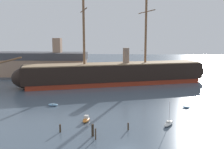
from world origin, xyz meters
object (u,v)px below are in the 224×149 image
(dockside_warehouse_left, at_px, (41,65))
(sailboat_foreground_right, at_px, (169,123))
(motorboat_foreground_left, at_px, (86,119))
(dinghy_mid_right, at_px, (187,107))
(mooring_piling_left_pair, at_px, (128,126))
(seagull_in_flight, at_px, (143,51))
(mooring_piling_midwater, at_px, (96,134))
(tall_ship, at_px, (116,73))
(motorboat_distant_centre, at_px, (128,78))
(dinghy_mid_left, at_px, (53,105))
(mooring_piling_right_pair, at_px, (93,130))
(mooring_piling_nearest, at_px, (60,128))

(dockside_warehouse_left, bearing_deg, sailboat_foreground_right, -50.33)
(motorboat_foreground_left, bearing_deg, dinghy_mid_right, 26.06)
(motorboat_foreground_left, height_order, sailboat_foreground_right, sailboat_foreground_right)
(motorboat_foreground_left, relative_size, mooring_piling_left_pair, 2.18)
(mooring_piling_left_pair, bearing_deg, seagull_in_flight, 80.07)
(dinghy_mid_right, bearing_deg, seagull_in_flight, 156.54)
(mooring_piling_midwater, bearing_deg, tall_ship, 89.04)
(motorboat_foreground_left, distance_m, mooring_piling_midwater, 9.36)
(sailboat_foreground_right, relative_size, dinghy_mid_right, 2.29)
(motorboat_distant_centre, bearing_deg, dinghy_mid_left, -115.06)
(mooring_piling_right_pair, distance_m, mooring_piling_midwater, 1.54)
(mooring_piling_midwater, bearing_deg, mooring_piling_left_pair, 40.59)
(mooring_piling_nearest, height_order, dockside_warehouse_left, dockside_warehouse_left)
(motorboat_foreground_left, xyz_separation_m, mooring_piling_midwater, (3.11, -8.82, 0.54))
(mooring_piling_left_pair, relative_size, mooring_piling_right_pair, 0.64)
(dinghy_mid_left, bearing_deg, tall_ship, 64.17)
(sailboat_foreground_right, xyz_separation_m, mooring_piling_nearest, (-20.27, -4.87, 0.32))
(mooring_piling_right_pair, relative_size, mooring_piling_midwater, 1.12)
(tall_ship, bearing_deg, mooring_piling_right_pair, -91.83)
(mooring_piling_midwater, bearing_deg, dinghy_mid_right, 45.49)
(sailboat_foreground_right, distance_m, dinghy_mid_left, 29.23)
(tall_ship, bearing_deg, motorboat_foreground_left, -95.62)
(dinghy_mid_right, bearing_deg, mooring_piling_right_pair, -137.55)
(dockside_warehouse_left, bearing_deg, tall_ship, -21.62)
(dinghy_mid_left, height_order, dinghy_mid_right, dinghy_mid_left)
(mooring_piling_midwater, bearing_deg, dinghy_mid_left, 124.14)
(motorboat_distant_centre, xyz_separation_m, mooring_piling_midwater, (-5.11, -58.97, 0.35))
(tall_ship, distance_m, seagull_in_flight, 27.34)
(tall_ship, xyz_separation_m, mooring_piling_nearest, (-7.69, -45.94, -3.25))
(tall_ship, distance_m, dinghy_mid_left, 32.61)
(motorboat_distant_centre, relative_size, seagull_in_flight, 4.73)
(mooring_piling_nearest, bearing_deg, sailboat_foreground_right, 13.52)
(motorboat_distant_centre, height_order, mooring_piling_left_pair, motorboat_distant_centre)
(motorboat_foreground_left, height_order, mooring_piling_right_pair, mooring_piling_right_pair)
(dinghy_mid_right, bearing_deg, mooring_piling_left_pair, -132.81)
(sailboat_foreground_right, relative_size, mooring_piling_left_pair, 3.48)
(dinghy_mid_left, relative_size, mooring_piling_nearest, 1.76)
(dinghy_mid_left, xyz_separation_m, mooring_piling_nearest, (6.43, -16.78, 0.43))
(mooring_piling_right_pair, relative_size, seagull_in_flight, 2.31)
(tall_ship, xyz_separation_m, dinghy_mid_right, (18.75, -28.86, -3.75))
(sailboat_foreground_right, height_order, seagull_in_flight, seagull_in_flight)
(mooring_piling_right_pair, xyz_separation_m, seagull_in_flight, (9.65, 23.14, 12.53))
(mooring_piling_left_pair, distance_m, dockside_warehouse_left, 67.72)
(dinghy_mid_left, distance_m, mooring_piling_midwater, 23.70)
(motorboat_foreground_left, bearing_deg, mooring_piling_midwater, -70.56)
(tall_ship, distance_m, mooring_piling_right_pair, 47.51)
(tall_ship, relative_size, sailboat_foreground_right, 15.41)
(mooring_piling_nearest, relative_size, mooring_piling_midwater, 0.76)
(dinghy_mid_right, xyz_separation_m, mooring_piling_nearest, (-26.44, -17.08, 0.50))
(sailboat_foreground_right, relative_size, mooring_piling_midwater, 2.50)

